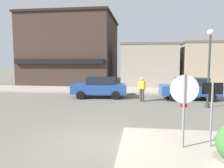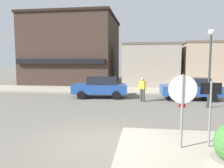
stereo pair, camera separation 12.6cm
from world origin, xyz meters
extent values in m
plane|color=#6B665B|center=(0.00, 0.00, 0.00)|extent=(160.00, 160.00, 0.00)
cube|color=#A89E8C|center=(0.00, 12.84, 0.07)|extent=(80.00, 4.00, 0.15)
cylinder|color=gray|center=(2.65, -0.30, 1.15)|extent=(0.07, 0.07, 2.30)
cylinder|color=red|center=(2.65, -0.28, 1.87)|extent=(0.76, 0.07, 0.76)
cylinder|color=white|center=(2.65, -0.29, 1.87)|extent=(0.82, 0.07, 0.82)
cube|color=red|center=(2.65, -0.28, 1.39)|extent=(0.20, 0.03, 0.11)
cylinder|color=gray|center=(3.48, -0.11, 1.05)|extent=(0.06, 0.06, 2.10)
cube|color=black|center=(3.48, -0.10, 1.88)|extent=(0.60, 0.05, 0.34)
cube|color=white|center=(3.48, -0.10, 1.88)|extent=(0.54, 0.05, 0.29)
cube|color=black|center=(3.48, -0.09, 1.88)|extent=(0.34, 0.03, 0.08)
cylinder|color=#333833|center=(5.29, 6.43, 2.10)|extent=(0.12, 0.12, 4.20)
cylinder|color=#333833|center=(5.29, 6.43, 0.12)|extent=(0.24, 0.24, 0.24)
sphere|color=white|center=(5.29, 6.43, 4.31)|extent=(0.36, 0.36, 0.36)
cone|color=#333833|center=(5.29, 6.43, 4.45)|extent=(0.32, 0.32, 0.18)
cube|color=#234C9E|center=(-1.64, 9.10, 0.67)|extent=(4.14, 2.07, 0.66)
cube|color=#1E232D|center=(-1.49, 9.11, 1.28)|extent=(2.20, 1.58, 0.56)
cylinder|color=black|center=(-2.80, 8.13, 0.30)|extent=(0.61, 0.24, 0.60)
cylinder|color=black|center=(-2.96, 9.83, 0.30)|extent=(0.61, 0.24, 0.60)
cylinder|color=black|center=(-0.33, 8.37, 0.30)|extent=(0.61, 0.24, 0.60)
cylinder|color=black|center=(-0.49, 10.06, 0.30)|extent=(0.61, 0.24, 0.60)
cube|color=#234C9E|center=(4.80, 9.10, 0.67)|extent=(4.09, 1.93, 0.66)
cube|color=#1E232D|center=(4.95, 9.11, 1.28)|extent=(2.16, 1.51, 0.56)
cylinder|color=black|center=(3.61, 8.18, 0.30)|extent=(0.61, 0.21, 0.60)
cylinder|color=black|center=(3.51, 9.87, 0.30)|extent=(0.61, 0.21, 0.60)
cylinder|color=black|center=(6.09, 8.32, 0.30)|extent=(0.61, 0.21, 0.60)
cylinder|color=black|center=(5.99, 10.02, 0.30)|extent=(0.61, 0.21, 0.60)
cylinder|color=#4C473D|center=(1.58, 7.84, 0.42)|extent=(0.16, 0.16, 0.85)
cylinder|color=#4C473D|center=(1.42, 7.92, 0.42)|extent=(0.16, 0.16, 0.85)
cube|color=gold|center=(1.50, 7.88, 1.12)|extent=(0.42, 0.36, 0.54)
sphere|color=tan|center=(1.50, 7.88, 1.50)|extent=(0.22, 0.22, 0.22)
cylinder|color=gold|center=(1.71, 7.78, 1.07)|extent=(0.12, 0.12, 0.52)
cylinder|color=gold|center=(1.29, 7.98, 1.07)|extent=(0.12, 0.12, 0.52)
cube|color=#3D2D26|center=(-6.92, 19.78, 3.89)|extent=(9.91, 9.86, 7.77)
cube|color=black|center=(-6.92, 14.69, 2.70)|extent=(9.41, 0.40, 0.50)
cube|color=black|center=(-6.92, 19.78, 7.89)|extent=(10.21, 10.16, 0.24)
cube|color=#9E9384|center=(2.27, 17.28, 2.17)|extent=(5.64, 5.11, 4.34)
cube|color=#5E584F|center=(2.27, 17.28, 4.44)|extent=(5.75, 5.21, 0.20)
cube|color=tan|center=(9.67, 17.42, 2.22)|extent=(8.21, 5.48, 4.45)
cube|color=#685B4C|center=(9.67, 17.42, 4.55)|extent=(8.38, 5.59, 0.20)
camera|label=1|loc=(1.40, -6.71, 2.65)|focal=35.00mm
camera|label=2|loc=(1.53, -6.69, 2.65)|focal=35.00mm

